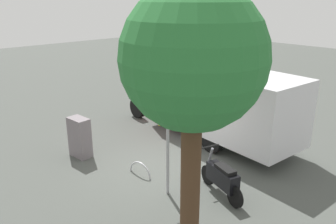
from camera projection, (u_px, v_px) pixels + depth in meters
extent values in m
plane|color=#4A4E49|center=(159.00, 166.00, 10.74)|extent=(60.00, 60.00, 0.00)
cylinder|color=black|center=(248.00, 127.00, 12.73)|extent=(0.92, 0.32, 0.90)
cylinder|color=black|center=(212.00, 139.00, 11.60)|extent=(0.92, 0.32, 0.90)
cylinder|color=black|center=(172.00, 100.00, 16.06)|extent=(0.92, 0.32, 0.90)
cylinder|color=black|center=(138.00, 107.00, 14.94)|extent=(0.92, 0.32, 0.90)
cube|color=silver|center=(242.00, 106.00, 11.51)|extent=(4.16, 2.50, 2.21)
cube|color=maroon|center=(183.00, 92.00, 13.79)|extent=(1.96, 2.23, 1.90)
cube|color=black|center=(183.00, 77.00, 13.59)|extent=(1.96, 2.07, 0.60)
cylinder|color=black|center=(208.00, 175.00, 9.65)|extent=(0.57, 0.26, 0.56)
cylinder|color=black|center=(235.00, 197.00, 8.59)|extent=(0.57, 0.26, 0.56)
cube|color=black|center=(222.00, 177.00, 8.98)|extent=(1.15, 0.62, 0.48)
cube|color=black|center=(225.00, 169.00, 8.81)|extent=(0.69, 0.45, 0.12)
cylinder|color=slate|center=(210.00, 158.00, 9.43)|extent=(0.29, 0.15, 0.69)
cylinder|color=black|center=(210.00, 146.00, 9.32)|extent=(0.20, 0.54, 0.04)
cylinder|color=#9E9EA3|center=(168.00, 142.00, 8.78)|extent=(0.08, 0.08, 3.01)
cylinder|color=red|center=(167.00, 93.00, 8.35)|extent=(0.71, 0.32, 0.76)
cube|color=yellow|center=(167.00, 117.00, 8.55)|extent=(0.33, 0.33, 0.44)
cylinder|color=#47301E|center=(190.00, 188.00, 6.50)|extent=(0.38, 0.38, 3.20)
sphere|color=#287033|center=(193.00, 58.00, 5.70)|extent=(2.53, 2.53, 2.53)
cube|color=slate|center=(80.00, 137.00, 11.23)|extent=(0.78, 0.50, 1.33)
torus|color=#B7B7BC|center=(140.00, 175.00, 10.22)|extent=(0.85, 0.15, 0.85)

